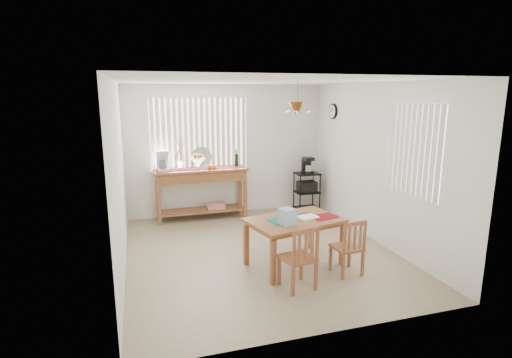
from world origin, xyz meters
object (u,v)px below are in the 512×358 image
object	(u,v)px
chair_right	(348,247)
cart_items	(307,165)
wire_cart	(307,188)
chair_left	(299,258)
dining_table	(295,224)
sideboard	(202,181)

from	to	relation	value
chair_right	cart_items	bearing A→B (deg)	76.95
chair_right	wire_cart	bearing A→B (deg)	76.91
cart_items	chair_right	distance (m)	3.08
wire_cart	chair_left	bearing A→B (deg)	-115.36
wire_cart	chair_right	xyz separation A→B (m)	(-0.68, -2.94, -0.10)
wire_cart	dining_table	xyz separation A→B (m)	(-1.27, -2.44, 0.12)
sideboard	cart_items	distance (m)	2.19
cart_items	dining_table	xyz separation A→B (m)	(-1.27, -2.45, -0.36)
sideboard	wire_cart	bearing A→B (deg)	-3.04
chair_left	chair_right	size ratio (longest dim) A/B	1.07
cart_items	chair_left	bearing A→B (deg)	-115.30
cart_items	chair_right	xyz separation A→B (m)	(-0.68, -2.95, -0.58)
cart_items	dining_table	size ratio (longest dim) A/B	0.23
sideboard	chair_right	size ratio (longest dim) A/B	2.25
wire_cart	dining_table	world-z (taller)	wire_cart
chair_left	dining_table	bearing A→B (deg)	72.69
dining_table	chair_right	xyz separation A→B (m)	(0.59, -0.49, -0.23)
sideboard	chair_left	xyz separation A→B (m)	(0.69, -3.25, -0.34)
dining_table	chair_right	size ratio (longest dim) A/B	1.84
sideboard	dining_table	bearing A→B (deg)	-70.46
chair_left	chair_right	world-z (taller)	chair_left
sideboard	dining_table	world-z (taller)	sideboard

